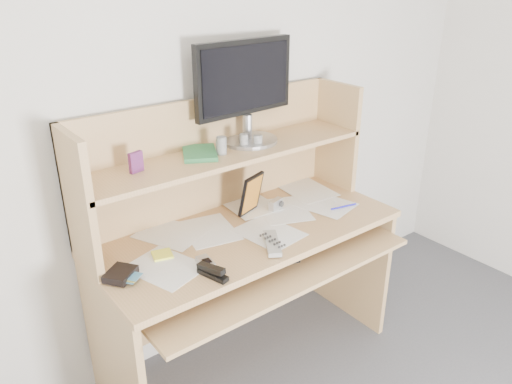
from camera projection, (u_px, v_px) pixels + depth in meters
back_wall at (206, 106)px, 2.27m from camera, size 3.60×0.04×2.50m
desk at (239, 233)px, 2.33m from camera, size 1.40×0.70×1.30m
paper_clutter at (249, 229)px, 2.24m from camera, size 1.32×0.54×0.01m
keyboard at (240, 259)px, 2.17m from camera, size 0.53×0.32×0.03m
tv_remote at (272, 243)px, 2.10m from camera, size 0.15×0.20×0.02m
flip_phone at (206, 262)px, 1.96m from camera, size 0.06×0.10×0.02m
stapler at (213, 271)px, 1.88m from camera, size 0.07×0.14×0.04m
wallet at (120, 274)px, 1.88m from camera, size 0.15×0.14×0.03m
sticky_note_pad at (162, 255)px, 2.04m from camera, size 0.10×0.10×0.01m
digital_camera at (276, 204)px, 2.42m from camera, size 0.08×0.05×0.05m
game_case at (251, 194)px, 2.35m from camera, size 0.14×0.06×0.20m
blue_pen at (344, 206)px, 2.44m from camera, size 0.14×0.04×0.01m
card_box at (136, 162)px, 1.97m from camera, size 0.06×0.03×0.08m
shelf_book at (200, 153)px, 2.17m from camera, size 0.22×0.24×0.02m
chip_stack_a at (220, 147)px, 2.19m from camera, size 0.04×0.04×0.05m
chip_stack_b at (244, 141)px, 2.25m from camera, size 0.04×0.04×0.06m
chip_stack_c at (258, 141)px, 2.27m from camera, size 0.06×0.06×0.05m
chip_stack_d at (221, 146)px, 2.17m from camera, size 0.05×0.05×0.08m
monitor at (245, 89)px, 2.26m from camera, size 0.54×0.27×0.46m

